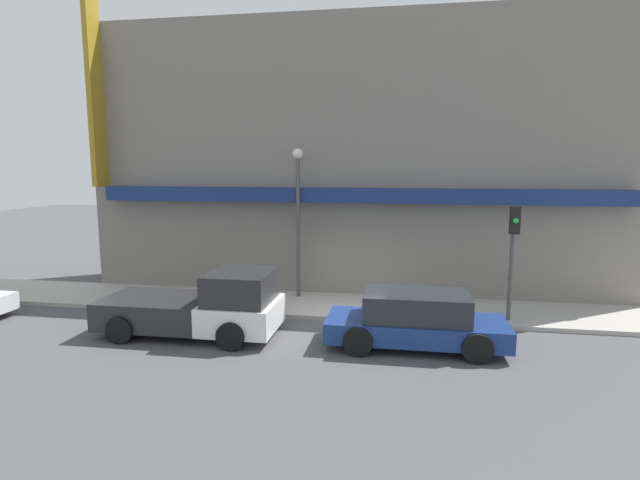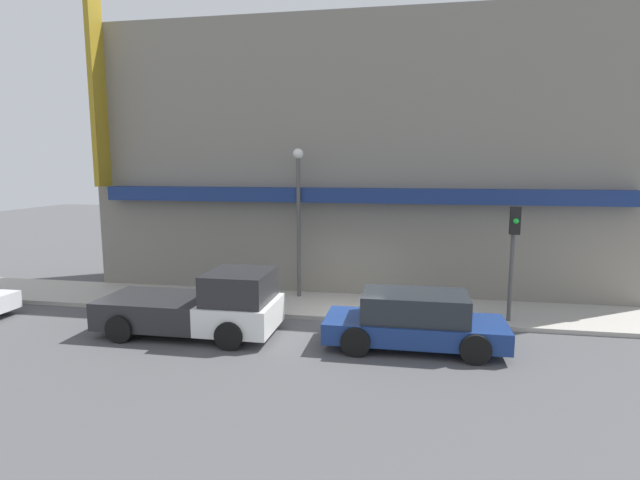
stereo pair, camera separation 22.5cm
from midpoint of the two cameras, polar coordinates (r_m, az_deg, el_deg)
name	(u,v)px [view 2 (the right image)]	position (r m, az deg, el deg)	size (l,w,h in m)	color
ground_plane	(341,322)	(15.46, 2.82, -9.32)	(80.00, 80.00, 0.00)	#4C4C4F
sidewalk	(347,307)	(16.82, 3.48, -7.60)	(36.00, 2.92, 0.14)	#ADA89E
building	(357,159)	(19.08, 4.63, 9.18)	(19.80, 3.80, 11.22)	gray
pickup_truck	(202,306)	(14.52, -12.95, -7.36)	(5.00, 2.31, 1.85)	white
parked_car	(414,321)	(13.42, 11.22, -9.03)	(4.65, 2.00, 1.47)	navy
fire_hydrant	(376,303)	(15.77, 6.78, -7.19)	(0.17, 0.17, 0.69)	#196633
street_lamp	(299,204)	(17.28, -2.10, 4.09)	(0.36, 0.36, 5.17)	#4C4C4C
traffic_light	(513,243)	(15.59, 21.61, -0.31)	(0.28, 0.42, 3.43)	#4C4C4C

